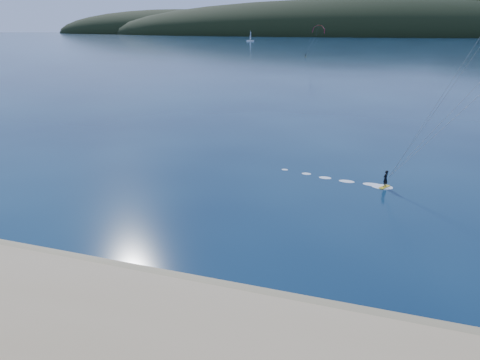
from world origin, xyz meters
name	(u,v)px	position (x,y,z in m)	size (l,w,h in m)	color
ground	(150,339)	(0.00, 0.00, 0.00)	(1800.00, 1800.00, 0.00)	#061731
wet_sand	(188,287)	(0.00, 4.50, 0.05)	(220.00, 2.50, 0.10)	#968257
headland	(375,35)	(0.63, 745.28, 0.00)	(1200.00, 310.00, 140.00)	black
kitesurfer_far	(318,32)	(-18.77, 195.79, 11.63)	(10.00, 6.95, 13.89)	yellow
sailboat	(250,41)	(-112.97, 403.83, 0.78)	(7.26, 4.77, 10.52)	white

